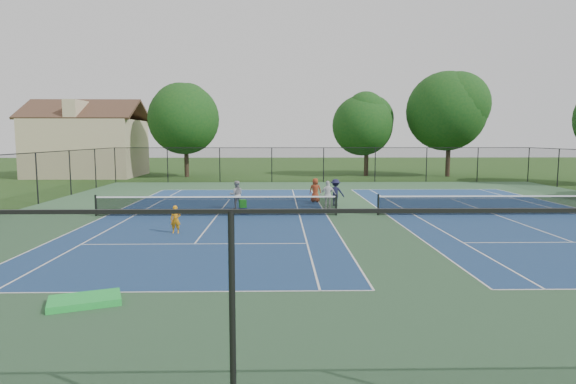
{
  "coord_description": "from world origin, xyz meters",
  "views": [
    {
      "loc": [
        -3.93,
        -23.67,
        3.87
      ],
      "look_at": [
        -3.48,
        -1.0,
        1.3
      ],
      "focal_mm": 30.0,
      "sensor_mm": 36.0,
      "label": 1
    }
  ],
  "objects_px": {
    "bystander_b": "(335,192)",
    "tree_back_a": "(185,115)",
    "ball_hopper": "(243,204)",
    "instructor": "(236,195)",
    "bystander_c": "(315,190)",
    "ball_crate": "(243,211)",
    "child_player": "(176,220)",
    "tree_back_c": "(367,121)",
    "tree_back_d": "(450,107)",
    "bystander_a": "(328,195)",
    "clapboard_house": "(88,145)"
  },
  "relations": [
    {
      "from": "tree_back_a",
      "to": "bystander_a",
      "type": "xyz_separation_m",
      "value": [
        11.79,
        -21.55,
        -5.28
      ]
    },
    {
      "from": "bystander_b",
      "to": "ball_hopper",
      "type": "xyz_separation_m",
      "value": [
        -5.07,
        -2.85,
        -0.24
      ]
    },
    {
      "from": "bystander_c",
      "to": "ball_crate",
      "type": "relative_size",
      "value": 3.76
    },
    {
      "from": "clapboard_house",
      "to": "bystander_c",
      "type": "height_order",
      "value": "clapboard_house"
    },
    {
      "from": "instructor",
      "to": "ball_crate",
      "type": "height_order",
      "value": "instructor"
    },
    {
      "from": "bystander_a",
      "to": "ball_hopper",
      "type": "xyz_separation_m",
      "value": [
        -4.54,
        -1.85,
        -0.23
      ]
    },
    {
      "from": "tree_back_a",
      "to": "tree_back_c",
      "type": "bearing_deg",
      "value": 3.18
    },
    {
      "from": "tree_back_d",
      "to": "child_player",
      "type": "relative_size",
      "value": 9.11
    },
    {
      "from": "tree_back_d",
      "to": "ball_crate",
      "type": "xyz_separation_m",
      "value": [
        -18.75,
        -23.4,
        -6.66
      ]
    },
    {
      "from": "tree_back_a",
      "to": "bystander_b",
      "type": "relative_size",
      "value": 5.97
    },
    {
      "from": "tree_back_a",
      "to": "ball_hopper",
      "type": "bearing_deg",
      "value": -72.8
    },
    {
      "from": "bystander_b",
      "to": "ball_crate",
      "type": "distance_m",
      "value": 5.85
    },
    {
      "from": "ball_crate",
      "to": "ball_hopper",
      "type": "bearing_deg",
      "value": 0.0
    },
    {
      "from": "clapboard_house",
      "to": "bystander_c",
      "type": "distance_m",
      "value": 29.34
    },
    {
      "from": "bystander_b",
      "to": "bystander_c",
      "type": "distance_m",
      "value": 1.82
    },
    {
      "from": "tree_back_c",
      "to": "bystander_a",
      "type": "bearing_deg",
      "value": -105.41
    },
    {
      "from": "bystander_a",
      "to": "ball_hopper",
      "type": "bearing_deg",
      "value": 11.44
    },
    {
      "from": "tree_back_d",
      "to": "instructor",
      "type": "bearing_deg",
      "value": -131.66
    },
    {
      "from": "tree_back_a",
      "to": "clapboard_house",
      "type": "xyz_separation_m",
      "value": [
        -10.0,
        1.0,
        -2.95
      ]
    },
    {
      "from": "bystander_a",
      "to": "bystander_b",
      "type": "bearing_deg",
      "value": -128.95
    },
    {
      "from": "clapboard_house",
      "to": "bystander_c",
      "type": "bearing_deg",
      "value": -43.3
    },
    {
      "from": "bystander_a",
      "to": "bystander_b",
      "type": "relative_size",
      "value": 0.99
    },
    {
      "from": "tree_back_d",
      "to": "bystander_b",
      "type": "relative_size",
      "value": 6.77
    },
    {
      "from": "bystander_b",
      "to": "ball_hopper",
      "type": "height_order",
      "value": "bystander_b"
    },
    {
      "from": "tree_back_d",
      "to": "bystander_a",
      "type": "xyz_separation_m",
      "value": [
        -14.21,
        -21.55,
        -6.07
      ]
    },
    {
      "from": "bystander_b",
      "to": "instructor",
      "type": "bearing_deg",
      "value": 23.28
    },
    {
      "from": "ball_crate",
      "to": "child_player",
      "type": "bearing_deg",
      "value": -115.37
    },
    {
      "from": "child_player",
      "to": "ball_hopper",
      "type": "bearing_deg",
      "value": 64.32
    },
    {
      "from": "bystander_a",
      "to": "ball_hopper",
      "type": "height_order",
      "value": "bystander_a"
    },
    {
      "from": "tree_back_a",
      "to": "tree_back_d",
      "type": "distance_m",
      "value": 26.01
    },
    {
      "from": "instructor",
      "to": "bystander_c",
      "type": "distance_m",
      "value": 5.18
    },
    {
      "from": "bystander_c",
      "to": "instructor",
      "type": "bearing_deg",
      "value": 38.21
    },
    {
      "from": "tree_back_a",
      "to": "clapboard_house",
      "type": "distance_m",
      "value": 10.47
    },
    {
      "from": "tree_back_a",
      "to": "ball_hopper",
      "type": "relative_size",
      "value": 22.43
    },
    {
      "from": "tree_back_c",
      "to": "instructor",
      "type": "bearing_deg",
      "value": -116.4
    },
    {
      "from": "tree_back_c",
      "to": "ball_hopper",
      "type": "relative_size",
      "value": 20.58
    },
    {
      "from": "tree_back_c",
      "to": "child_player",
      "type": "bearing_deg",
      "value": -114.05
    },
    {
      "from": "bystander_b",
      "to": "tree_back_a",
      "type": "bearing_deg",
      "value": -46.56
    },
    {
      "from": "bystander_c",
      "to": "ball_crate",
      "type": "distance_m",
      "value": 5.96
    },
    {
      "from": "tree_back_a",
      "to": "child_player",
      "type": "distance_m",
      "value": 29.29
    },
    {
      "from": "clapboard_house",
      "to": "ball_crate",
      "type": "bearing_deg",
      "value": -54.75
    },
    {
      "from": "bystander_a",
      "to": "ball_hopper",
      "type": "distance_m",
      "value": 4.91
    },
    {
      "from": "ball_crate",
      "to": "tree_back_d",
      "type": "bearing_deg",
      "value": 51.29
    },
    {
      "from": "bystander_a",
      "to": "bystander_b",
      "type": "xyz_separation_m",
      "value": [
        0.53,
        0.99,
        0.01
      ]
    },
    {
      "from": "bystander_a",
      "to": "ball_crate",
      "type": "bearing_deg",
      "value": 11.44
    },
    {
      "from": "bystander_b",
      "to": "ball_hopper",
      "type": "relative_size",
      "value": 3.76
    },
    {
      "from": "tree_back_d",
      "to": "ball_crate",
      "type": "relative_size",
      "value": 26.73
    },
    {
      "from": "instructor",
      "to": "ball_crate",
      "type": "xyz_separation_m",
      "value": [
        0.47,
        -1.79,
        -0.61
      ]
    },
    {
      "from": "child_player",
      "to": "tree_back_c",
      "type": "bearing_deg",
      "value": 65.63
    },
    {
      "from": "instructor",
      "to": "tree_back_d",
      "type": "bearing_deg",
      "value": -140.76
    }
  ]
}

